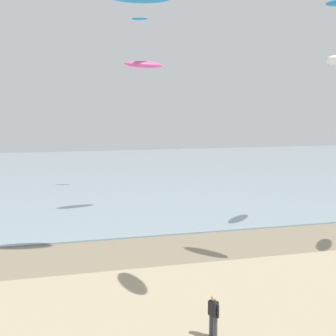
% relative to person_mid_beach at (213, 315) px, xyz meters
% --- Properties ---
extents(wet_sand_strip, '(120.00, 6.14, 0.01)m').
position_rel_person_mid_beach_xyz_m(wet_sand_strip, '(-1.36, 11.62, -0.91)').
color(wet_sand_strip, '#84755B').
rests_on(wet_sand_strip, ground).
extents(sea, '(160.00, 70.00, 0.10)m').
position_rel_person_mid_beach_xyz_m(sea, '(-1.36, 49.69, -0.87)').
color(sea, '#7F939E').
rests_on(sea, ground).
extents(person_mid_beach, '(0.36, 0.52, 1.71)m').
position_rel_person_mid_beach_xyz_m(person_mid_beach, '(0.00, 0.00, 0.00)').
color(person_mid_beach, '#383842').
rests_on(person_mid_beach, ground).
extents(kite_aloft_4, '(1.90, 1.21, 0.30)m').
position_rel_person_mid_beach_xyz_m(kite_aloft_4, '(4.23, 33.26, 17.64)').
color(kite_aloft_4, '#2384D1').
extents(kite_aloft_5, '(3.69, 2.00, 0.72)m').
position_rel_person_mid_beach_xyz_m(kite_aloft_5, '(2.12, 22.04, 11.76)').
color(kite_aloft_5, '#E54C99').
extents(kite_aloft_8, '(3.39, 3.38, 0.82)m').
position_rel_person_mid_beach_xyz_m(kite_aloft_8, '(14.53, 13.64, 11.58)').
color(kite_aloft_8, white).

